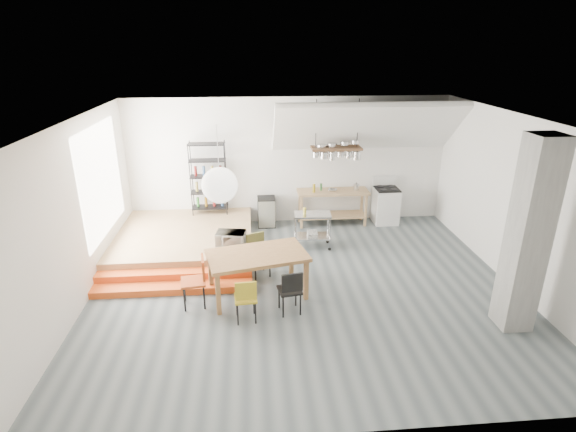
{
  "coord_description": "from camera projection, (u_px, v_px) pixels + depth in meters",
  "views": [
    {
      "loc": [
        -0.96,
        -7.53,
        4.41
      ],
      "look_at": [
        -0.24,
        0.8,
        1.17
      ],
      "focal_mm": 28.0,
      "sensor_mm": 36.0,
      "label": 1
    }
  ],
  "objects": [
    {
      "name": "chair_olive",
      "position": [
        258.0,
        251.0,
        8.99
      ],
      "size": [
        0.52,
        0.52,
        0.86
      ],
      "rotation": [
        0.0,
        0.0,
        0.39
      ],
      "color": "olive",
      "rests_on": "ground"
    },
    {
      "name": "stove",
      "position": [
        386.0,
        205.0,
        11.63
      ],
      "size": [
        0.6,
        0.6,
        1.18
      ],
      "color": "white",
      "rests_on": "ground"
    },
    {
      "name": "step_upper",
      "position": [
        175.0,
        276.0,
        8.79
      ],
      "size": [
        3.0,
        0.35,
        0.27
      ],
      "primitive_type": "cube",
      "color": "#E5541A",
      "rests_on": "ground"
    },
    {
      "name": "step_lower",
      "position": [
        173.0,
        288.0,
        8.49
      ],
      "size": [
        3.0,
        0.35,
        0.13
      ],
      "primitive_type": "cube",
      "color": "#E5541A",
      "rests_on": "ground"
    },
    {
      "name": "microwave_shelf",
      "position": [
        231.0,
        247.0,
        9.06
      ],
      "size": [
        0.6,
        0.4,
        0.16
      ],
      "color": "#9A794D",
      "rests_on": "platform"
    },
    {
      "name": "floor",
      "position": [
        304.0,
        287.0,
        8.67
      ],
      "size": [
        8.0,
        8.0,
        0.0
      ],
      "primitive_type": "plane",
      "color": "#4B5557",
      "rests_on": "ground"
    },
    {
      "name": "wire_shelving",
      "position": [
        208.0,
        177.0,
        11.0
      ],
      "size": [
        0.88,
        0.38,
        1.8
      ],
      "color": "black",
      "rests_on": "platform"
    },
    {
      "name": "microwave",
      "position": [
        231.0,
        239.0,
        8.99
      ],
      "size": [
        0.63,
        0.47,
        0.32
      ],
      "primitive_type": "imported",
      "rotation": [
        0.0,
        0.0,
        -0.16
      ],
      "color": "beige",
      "rests_on": "microwave_shelf"
    },
    {
      "name": "kitchen_counter",
      "position": [
        333.0,
        201.0,
        11.46
      ],
      "size": [
        1.8,
        0.6,
        0.91
      ],
      "color": "#9A794D",
      "rests_on": "ground"
    },
    {
      "name": "wall_left",
      "position": [
        76.0,
        216.0,
        7.77
      ],
      "size": [
        0.04,
        7.0,
        3.2
      ],
      "primitive_type": "cube",
      "color": "silver",
      "rests_on": "ground"
    },
    {
      "name": "wall_right",
      "position": [
        517.0,
        203.0,
        8.41
      ],
      "size": [
        0.04,
        7.0,
        3.2
      ],
      "primitive_type": "cube",
      "color": "silver",
      "rests_on": "ground"
    },
    {
      "name": "pot_rack",
      "position": [
        337.0,
        151.0,
        10.76
      ],
      "size": [
        1.2,
        0.5,
        1.43
      ],
      "color": "#412B1A",
      "rests_on": "ceiling"
    },
    {
      "name": "bowl",
      "position": [
        332.0,
        190.0,
        11.3
      ],
      "size": [
        0.29,
        0.29,
        0.05
      ],
      "primitive_type": "imported",
      "rotation": [
        0.0,
        0.0,
        -0.37
      ],
      "color": "silver",
      "rests_on": "kitchen_counter"
    },
    {
      "name": "ceiling",
      "position": [
        307.0,
        120.0,
        7.51
      ],
      "size": [
        8.0,
        7.0,
        0.02
      ],
      "primitive_type": "cube",
      "color": "white",
      "rests_on": "wall_back"
    },
    {
      "name": "concrete_column",
      "position": [
        528.0,
        236.0,
        6.96
      ],
      "size": [
        0.5,
        0.5,
        3.2
      ],
      "primitive_type": "cube",
      "color": "gray",
      "rests_on": "ground"
    },
    {
      "name": "window_pane",
      "position": [
        102.0,
        180.0,
        9.1
      ],
      "size": [
        0.02,
        2.5,
        2.2
      ],
      "primitive_type": "cube",
      "color": "white",
      "rests_on": "wall_left"
    },
    {
      "name": "dining_table",
      "position": [
        257.0,
        258.0,
        8.14
      ],
      "size": [
        1.96,
        1.38,
        0.84
      ],
      "rotation": [
        0.0,
        0.0,
        0.23
      ],
      "color": "brown",
      "rests_on": "ground"
    },
    {
      "name": "platform",
      "position": [
        185.0,
        240.0,
        10.26
      ],
      "size": [
        3.0,
        3.0,
        0.4
      ],
      "primitive_type": "cube",
      "color": "#9A794D",
      "rests_on": "ground"
    },
    {
      "name": "chair_mustard",
      "position": [
        246.0,
        297.0,
        7.42
      ],
      "size": [
        0.4,
        0.4,
        0.81
      ],
      "rotation": [
        0.0,
        0.0,
        3.22
      ],
      "color": "gold",
      "rests_on": "ground"
    },
    {
      "name": "slope_ceiling",
      "position": [
        367.0,
        127.0,
        10.59
      ],
      "size": [
        4.4,
        1.44,
        1.32
      ],
      "primitive_type": "cube",
      "rotation": [
        -0.73,
        0.0,
        0.0
      ],
      "color": "white",
      "rests_on": "wall_back"
    },
    {
      "name": "mini_fridge",
      "position": [
        266.0,
        212.0,
        11.46
      ],
      "size": [
        0.44,
        0.44,
        0.75
      ],
      "primitive_type": "cube",
      "color": "black",
      "rests_on": "ground"
    },
    {
      "name": "chair_black",
      "position": [
        291.0,
        288.0,
        7.64
      ],
      "size": [
        0.44,
        0.44,
        0.83
      ],
      "rotation": [
        0.0,
        0.0,
        3.3
      ],
      "color": "black",
      "rests_on": "ground"
    },
    {
      "name": "paper_lantern",
      "position": [
        220.0,
        185.0,
        7.44
      ],
      "size": [
        0.6,
        0.6,
        0.6
      ],
      "primitive_type": "sphere",
      "color": "white",
      "rests_on": "ceiling"
    },
    {
      "name": "wall_back",
      "position": [
        289.0,
        162.0,
        11.34
      ],
      "size": [
        8.0,
        0.04,
        3.2
      ],
      "primitive_type": "cube",
      "color": "silver",
      "rests_on": "ground"
    },
    {
      "name": "rolling_cart",
      "position": [
        312.0,
        226.0,
        10.18
      ],
      "size": [
        0.86,
        0.52,
        0.82
      ],
      "rotation": [
        0.0,
        0.0,
        -0.06
      ],
      "color": "silver",
      "rests_on": "ground"
    },
    {
      "name": "chair_red",
      "position": [
        197.0,
        277.0,
        7.89
      ],
      "size": [
        0.47,
        0.47,
        0.92
      ],
      "rotation": [
        0.0,
        0.0,
        -1.44
      ],
      "color": "#BB481A",
      "rests_on": "ground"
    }
  ]
}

